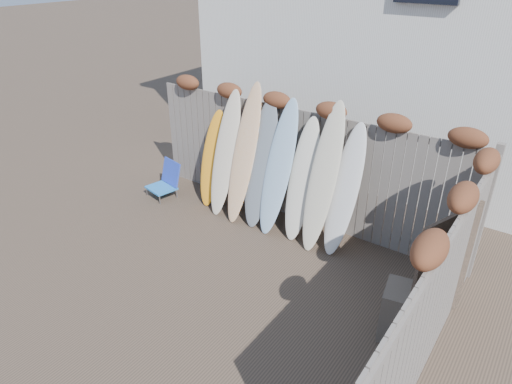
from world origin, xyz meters
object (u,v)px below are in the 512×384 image
Objects in this scene: wooden_crate at (407,314)px; lattice_panel at (442,272)px; beach_chair at (166,180)px; surfboard_0 at (213,159)px.

wooden_crate is 0.42× the size of lattice_panel.
beach_chair is 5.21m from wooden_crate.
beach_chair is at bearing -166.02° from lattice_panel.
wooden_crate is at bearing -10.89° from beach_chair.
beach_chair is 1.13m from surfboard_0.
wooden_crate is at bearing -20.73° from surfboard_0.
surfboard_0 is at bearing -171.83° from lattice_panel.
surfboard_0 is (0.91, 0.36, 0.56)m from beach_chair.
lattice_panel is at bearing -14.82° from surfboard_0.
surfboard_0 is (-4.20, 1.35, 0.53)m from wooden_crate.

